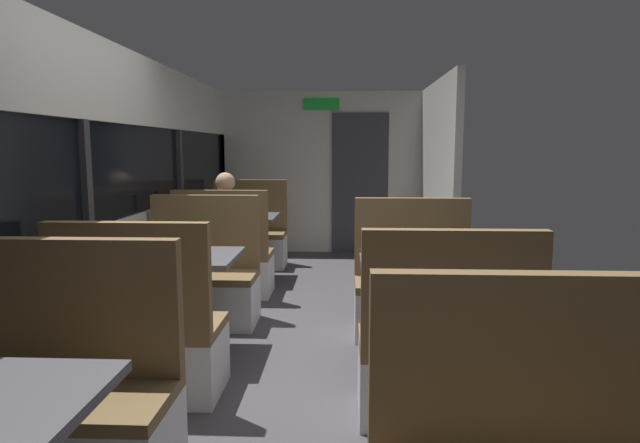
{
  "coord_description": "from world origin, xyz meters",
  "views": [
    {
      "loc": [
        0.33,
        -3.6,
        1.51
      ],
      "look_at": [
        0.11,
        1.26,
        0.85
      ],
      "focal_mm": 30.34,
      "sensor_mm": 36.0,
      "label": 1
    }
  ],
  "objects_px": {
    "bench_mid_window_facing_end": "(142,344)",
    "bench_rear_aisle_facing_entry": "(413,294)",
    "bench_mid_window_facing_entry": "(202,286)",
    "bench_far_window_facing_entry": "(249,241)",
    "dining_table_far_window": "(238,224)",
    "coffee_cup_primary": "(164,248)",
    "bench_near_window_facing_entry": "(67,416)",
    "dining_table_rear_aisle": "(427,277)",
    "bench_far_window_facing_end": "(225,264)",
    "bench_rear_aisle_facing_end": "(445,362)",
    "coffee_cup_secondary": "(406,252)",
    "dining_table_mid_window": "(176,268)",
    "seated_passenger": "(226,242)"
  },
  "relations": [
    {
      "from": "bench_mid_window_facing_end",
      "to": "bench_rear_aisle_facing_entry",
      "type": "bearing_deg",
      "value": 33.81
    },
    {
      "from": "bench_near_window_facing_entry",
      "to": "bench_rear_aisle_facing_end",
      "type": "xyz_separation_m",
      "value": [
        1.79,
        0.69,
        0.0
      ]
    },
    {
      "from": "bench_far_window_facing_entry",
      "to": "coffee_cup_primary",
      "type": "xyz_separation_m",
      "value": [
        -0.09,
        -2.98,
        0.46
      ]
    },
    {
      "from": "dining_table_rear_aisle",
      "to": "coffee_cup_primary",
      "type": "height_order",
      "value": "coffee_cup_primary"
    },
    {
      "from": "bench_rear_aisle_facing_entry",
      "to": "coffee_cup_primary",
      "type": "height_order",
      "value": "bench_rear_aisle_facing_entry"
    },
    {
      "from": "bench_near_window_facing_entry",
      "to": "bench_far_window_facing_entry",
      "type": "relative_size",
      "value": 1.0
    },
    {
      "from": "bench_far_window_facing_end",
      "to": "coffee_cup_primary",
      "type": "height_order",
      "value": "bench_far_window_facing_end"
    },
    {
      "from": "bench_far_window_facing_entry",
      "to": "coffee_cup_primary",
      "type": "distance_m",
      "value": 3.01
    },
    {
      "from": "dining_table_far_window",
      "to": "coffee_cup_primary",
      "type": "height_order",
      "value": "coffee_cup_primary"
    },
    {
      "from": "dining_table_mid_window",
      "to": "bench_rear_aisle_facing_end",
      "type": "bearing_deg",
      "value": -26.68
    },
    {
      "from": "coffee_cup_secondary",
      "to": "bench_rear_aisle_facing_end",
      "type": "bearing_deg",
      "value": -81.13
    },
    {
      "from": "bench_far_window_facing_end",
      "to": "seated_passenger",
      "type": "xyz_separation_m",
      "value": [
        0.0,
        0.07,
        0.21
      ]
    },
    {
      "from": "coffee_cup_primary",
      "to": "coffee_cup_secondary",
      "type": "bearing_deg",
      "value": -2.4
    },
    {
      "from": "bench_far_window_facing_entry",
      "to": "dining_table_rear_aisle",
      "type": "height_order",
      "value": "bench_far_window_facing_entry"
    },
    {
      "from": "bench_near_window_facing_entry",
      "to": "bench_mid_window_facing_entry",
      "type": "relative_size",
      "value": 1.0
    },
    {
      "from": "dining_table_rear_aisle",
      "to": "bench_rear_aisle_facing_end",
      "type": "xyz_separation_m",
      "value": [
        0.0,
        -0.7,
        -0.31
      ]
    },
    {
      "from": "bench_rear_aisle_facing_end",
      "to": "coffee_cup_primary",
      "type": "distance_m",
      "value": 2.14
    },
    {
      "from": "bench_rear_aisle_facing_end",
      "to": "coffee_cup_primary",
      "type": "relative_size",
      "value": 12.22
    },
    {
      "from": "bench_rear_aisle_facing_end",
      "to": "coffee_cup_primary",
      "type": "xyz_separation_m",
      "value": [
        -1.88,
        0.91,
        0.46
      ]
    },
    {
      "from": "dining_table_far_window",
      "to": "bench_rear_aisle_facing_end",
      "type": "distance_m",
      "value": 3.67
    },
    {
      "from": "bench_far_window_facing_end",
      "to": "dining_table_rear_aisle",
      "type": "xyz_separation_m",
      "value": [
        1.79,
        -1.79,
        0.31
      ]
    },
    {
      "from": "bench_far_window_facing_entry",
      "to": "dining_table_rear_aisle",
      "type": "relative_size",
      "value": 1.22
    },
    {
      "from": "dining_table_rear_aisle",
      "to": "bench_far_window_facing_end",
      "type": "bearing_deg",
      "value": 134.98
    },
    {
      "from": "dining_table_far_window",
      "to": "bench_far_window_facing_entry",
      "type": "xyz_separation_m",
      "value": [
        0.0,
        0.7,
        -0.31
      ]
    },
    {
      "from": "bench_near_window_facing_entry",
      "to": "bench_far_window_facing_entry",
      "type": "bearing_deg",
      "value": 90.0
    },
    {
      "from": "dining_table_mid_window",
      "to": "bench_mid_window_facing_end",
      "type": "bearing_deg",
      "value": -90.0
    },
    {
      "from": "bench_mid_window_facing_entry",
      "to": "bench_far_window_facing_entry",
      "type": "xyz_separation_m",
      "value": [
        0.0,
        2.29,
        0.0
      ]
    },
    {
      "from": "bench_mid_window_facing_entry",
      "to": "coffee_cup_secondary",
      "type": "bearing_deg",
      "value": -24.6
    },
    {
      "from": "dining_table_far_window",
      "to": "coffee_cup_primary",
      "type": "distance_m",
      "value": 2.28
    },
    {
      "from": "bench_near_window_facing_entry",
      "to": "coffee_cup_secondary",
      "type": "bearing_deg",
      "value": 42.7
    },
    {
      "from": "seated_passenger",
      "to": "dining_table_far_window",
      "type": "bearing_deg",
      "value": 90.0
    },
    {
      "from": "dining_table_far_window",
      "to": "bench_mid_window_facing_entry",
      "type": "bearing_deg",
      "value": -90.0
    },
    {
      "from": "bench_far_window_facing_entry",
      "to": "bench_rear_aisle_facing_entry",
      "type": "bearing_deg",
      "value": -54.3
    },
    {
      "from": "dining_table_mid_window",
      "to": "dining_table_far_window",
      "type": "bearing_deg",
      "value": 90.0
    },
    {
      "from": "dining_table_rear_aisle",
      "to": "coffee_cup_secondary",
      "type": "bearing_deg",
      "value": 133.13
    },
    {
      "from": "bench_far_window_facing_entry",
      "to": "dining_table_rear_aisle",
      "type": "distance_m",
      "value": 3.67
    },
    {
      "from": "bench_near_window_facing_entry",
      "to": "dining_table_far_window",
      "type": "xyz_separation_m",
      "value": [
        0.0,
        3.88,
        0.31
      ]
    },
    {
      "from": "bench_rear_aisle_facing_end",
      "to": "dining_table_rear_aisle",
      "type": "bearing_deg",
      "value": 90.0
    },
    {
      "from": "bench_mid_window_facing_entry",
      "to": "dining_table_rear_aisle",
      "type": "relative_size",
      "value": 1.22
    },
    {
      "from": "seated_passenger",
      "to": "bench_rear_aisle_facing_end",
      "type": "bearing_deg",
      "value": -55.07
    },
    {
      "from": "bench_near_window_facing_entry",
      "to": "dining_table_rear_aisle",
      "type": "height_order",
      "value": "bench_near_window_facing_entry"
    },
    {
      "from": "dining_table_rear_aisle",
      "to": "coffee_cup_primary",
      "type": "relative_size",
      "value": 10.0
    },
    {
      "from": "bench_near_window_facing_entry",
      "to": "bench_far_window_facing_end",
      "type": "relative_size",
      "value": 1.0
    },
    {
      "from": "bench_mid_window_facing_end",
      "to": "dining_table_far_window",
      "type": "xyz_separation_m",
      "value": [
        0.0,
        2.99,
        0.31
      ]
    },
    {
      "from": "dining_table_rear_aisle",
      "to": "bench_rear_aisle_facing_entry",
      "type": "xyz_separation_m",
      "value": [
        0.0,
        0.7,
        -0.31
      ]
    },
    {
      "from": "bench_mid_window_facing_entry",
      "to": "coffee_cup_secondary",
      "type": "distance_m",
      "value": 1.88
    },
    {
      "from": "dining_table_mid_window",
      "to": "bench_far_window_facing_entry",
      "type": "distance_m",
      "value": 3.01
    },
    {
      "from": "seated_passenger",
      "to": "coffee_cup_secondary",
      "type": "height_order",
      "value": "seated_passenger"
    },
    {
      "from": "dining_table_far_window",
      "to": "coffee_cup_secondary",
      "type": "xyz_separation_m",
      "value": [
        1.66,
        -2.35,
        0.15
      ]
    },
    {
      "from": "coffee_cup_primary",
      "to": "dining_table_far_window",
      "type": "bearing_deg",
      "value": 87.8
    }
  ]
}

